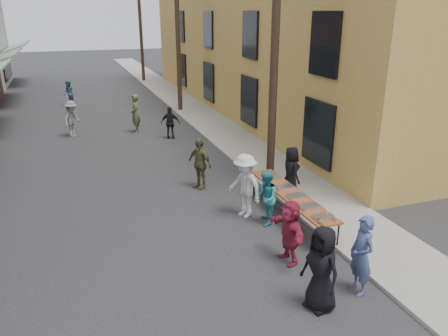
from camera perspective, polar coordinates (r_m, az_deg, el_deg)
ground at (r=11.01m, az=-7.84°, el=-10.32°), size 120.00×120.00×0.00m
sidewalk at (r=25.88m, az=-4.20°, el=7.65°), size 2.20×60.00×0.10m
building_ochre at (r=26.70m, az=9.55°, el=18.53°), size 10.00×28.00×10.00m
utility_pole_near at (r=13.83m, az=6.66°, el=15.58°), size 0.26×0.26×9.00m
utility_pole_mid at (r=25.14m, az=-6.07°, el=17.47°), size 0.26×0.26×9.00m
utility_pole_far at (r=36.89m, az=-10.87°, el=17.97°), size 0.26×0.26×9.00m
serving_table at (r=12.20m, az=8.78°, el=-3.49°), size 0.70×4.00×0.75m
catering_tray_sausage at (r=10.89m, az=12.92°, el=-6.31°), size 0.50×0.33×0.08m
catering_tray_foil_b at (r=11.38m, az=11.18°, el=-4.99°), size 0.50×0.33×0.08m
catering_tray_buns at (r=11.93m, az=9.48°, el=-3.68°), size 0.50×0.33×0.08m
catering_tray_foil_d at (r=12.50m, az=7.93°, el=-2.49°), size 0.50×0.33×0.08m
catering_tray_buns_end at (r=13.07m, az=6.52°, el=-1.40°), size 0.50×0.33×0.08m
condiment_jar_a at (r=10.56m, az=12.77°, el=-7.18°), size 0.07×0.07×0.08m
condiment_jar_b at (r=10.63m, az=12.48°, el=-6.95°), size 0.07×0.07×0.08m
condiment_jar_c at (r=10.71m, az=12.20°, el=-6.73°), size 0.07×0.07×0.08m
cup_stack at (r=10.80m, az=14.53°, el=-6.57°), size 0.08×0.08×0.12m
guest_front_a at (r=8.72m, az=12.59°, el=-12.73°), size 0.76×0.97×1.75m
guest_front_b at (r=9.38m, az=17.52°, el=-10.82°), size 0.45×0.65×1.72m
guest_front_c at (r=11.79m, az=5.44°, el=-3.95°), size 0.79×0.89×1.52m
guest_front_d at (r=12.14m, az=2.74°, el=-2.34°), size 1.07×1.35×1.84m
guest_front_e at (r=14.15m, az=-3.21°, el=0.63°), size 0.81×1.07×1.70m
guest_queue_back at (r=10.15m, az=8.57°, el=-8.23°), size 0.49×1.43×1.53m
server at (r=13.46m, az=8.74°, el=-0.46°), size 0.50×0.77×1.56m
passerby_left at (r=21.30m, az=-19.25°, el=6.08°), size 1.11×1.24×1.66m
passerby_mid at (r=19.93m, az=-7.01°, el=5.87°), size 0.93×0.68×1.46m
passerby_right at (r=21.21m, az=-11.52°, el=6.96°), size 0.44×0.67×1.82m
passerby_far at (r=28.38m, az=-19.60°, el=9.17°), size 0.80×0.91×1.57m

